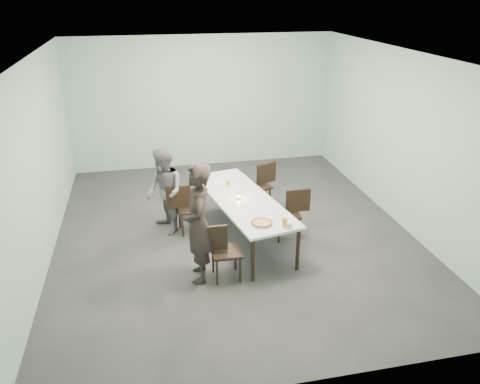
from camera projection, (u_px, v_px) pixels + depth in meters
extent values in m
plane|color=#333335|center=(234.00, 232.00, 8.21)|extent=(7.00, 7.00, 0.00)
cube|color=#A6D1C8|center=(203.00, 103.00, 10.73)|extent=(6.00, 0.02, 3.00)
cube|color=#A6D1C8|center=(305.00, 266.00, 4.47)|extent=(6.00, 0.02, 3.00)
cube|color=#A6D1C8|center=(38.00, 164.00, 7.03)|extent=(0.02, 7.00, 3.00)
cube|color=#A6D1C8|center=(401.00, 139.00, 8.17)|extent=(0.02, 7.00, 3.00)
cube|color=white|center=(232.00, 56.00, 6.99)|extent=(6.00, 7.00, 0.02)
cube|color=white|center=(243.00, 199.00, 7.71)|extent=(1.38, 2.72, 0.04)
cylinder|color=black|center=(253.00, 260.00, 6.70)|extent=(0.06, 0.06, 0.71)
cylinder|color=black|center=(199.00, 196.00, 8.76)|extent=(0.06, 0.06, 0.71)
cylinder|color=black|center=(298.00, 249.00, 6.97)|extent=(0.06, 0.06, 0.71)
cylinder|color=black|center=(235.00, 189.00, 9.02)|extent=(0.06, 0.06, 0.71)
cube|color=black|center=(226.00, 252.00, 6.76)|extent=(0.42, 0.42, 0.04)
cube|color=black|center=(213.00, 239.00, 6.63)|extent=(0.42, 0.04, 0.40)
cylinder|color=black|center=(217.00, 273.00, 6.67)|extent=(0.04, 0.04, 0.41)
cylinder|color=black|center=(213.00, 260.00, 6.97)|extent=(0.04, 0.04, 0.41)
cylinder|color=black|center=(240.00, 270.00, 6.74)|extent=(0.04, 0.04, 0.41)
cylinder|color=black|center=(235.00, 258.00, 7.04)|extent=(0.04, 0.04, 0.41)
cube|color=black|center=(190.00, 209.00, 8.07)|extent=(0.44, 0.44, 0.04)
cube|color=black|center=(178.00, 197.00, 7.93)|extent=(0.42, 0.06, 0.40)
cylinder|color=black|center=(183.00, 226.00, 7.97)|extent=(0.04, 0.04, 0.41)
cylinder|color=black|center=(180.00, 217.00, 8.27)|extent=(0.04, 0.04, 0.41)
cylinder|color=black|center=(202.00, 223.00, 8.06)|extent=(0.04, 0.04, 0.41)
cylinder|color=black|center=(199.00, 215.00, 8.36)|extent=(0.04, 0.04, 0.41)
cube|color=black|center=(286.00, 214.00, 7.87)|extent=(0.43, 0.43, 0.04)
cube|color=black|center=(298.00, 200.00, 7.81)|extent=(0.42, 0.05, 0.40)
cylinder|color=black|center=(293.00, 221.00, 8.15)|extent=(0.04, 0.04, 0.41)
cylinder|color=black|center=(299.00, 230.00, 7.84)|extent=(0.04, 0.04, 0.41)
cylinder|color=black|center=(274.00, 222.00, 8.09)|extent=(0.04, 0.04, 0.41)
cylinder|color=black|center=(279.00, 232.00, 7.78)|extent=(0.04, 0.04, 0.41)
cube|color=black|center=(258.00, 187.00, 8.96)|extent=(0.54, 0.54, 0.04)
cube|color=black|center=(266.00, 173.00, 8.95)|extent=(0.41, 0.18, 0.40)
cylinder|color=black|center=(260.00, 192.00, 9.27)|extent=(0.04, 0.04, 0.41)
cylinder|color=black|center=(270.00, 198.00, 9.00)|extent=(0.04, 0.04, 0.41)
cylinder|color=black|center=(246.00, 196.00, 9.10)|extent=(0.04, 0.04, 0.41)
cylinder|color=black|center=(255.00, 202.00, 8.84)|extent=(0.04, 0.04, 0.41)
imported|color=black|center=(198.00, 224.00, 6.57)|extent=(0.48, 0.68, 1.78)
imported|color=slate|center=(164.00, 192.00, 7.93)|extent=(0.77, 0.88, 1.51)
cylinder|color=white|center=(262.00, 224.00, 6.86)|extent=(0.34, 0.34, 0.01)
cylinder|color=#CEBD75|center=(262.00, 223.00, 6.86)|extent=(0.30, 0.30, 0.01)
torus|color=brown|center=(262.00, 223.00, 6.86)|extent=(0.32, 0.32, 0.03)
cylinder|color=white|center=(268.00, 212.00, 7.22)|extent=(0.18, 0.18, 0.01)
cylinder|color=gold|center=(285.00, 222.00, 6.75)|extent=(0.08, 0.08, 0.15)
cylinder|color=silver|center=(289.00, 226.00, 6.73)|extent=(0.08, 0.08, 0.09)
cylinder|color=silver|center=(238.00, 198.00, 7.66)|extent=(0.06, 0.06, 0.03)
cylinder|color=orange|center=(238.00, 197.00, 7.66)|extent=(0.04, 0.04, 0.01)
cylinder|color=gold|center=(228.00, 183.00, 8.19)|extent=(0.07, 0.07, 0.08)
cube|color=silver|center=(222.00, 182.00, 8.32)|extent=(0.34, 0.27, 0.01)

